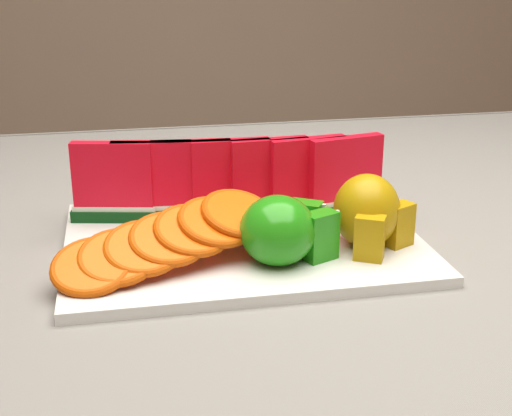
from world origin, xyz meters
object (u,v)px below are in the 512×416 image
at_px(platter, 242,241).
at_px(pear_cluster, 369,213).
at_px(side_plate, 280,157).
at_px(fork, 119,170).
at_px(apple_cluster, 284,231).

relative_size(platter, pear_cluster, 4.07).
height_order(platter, side_plate, platter).
xyz_separation_m(platter, side_plate, (0.12, 0.34, -0.00)).
distance_m(platter, pear_cluster, 0.15).
distance_m(platter, fork, 0.35).
height_order(pear_cluster, fork, pear_cluster).
bearing_deg(apple_cluster, side_plate, 77.40).
bearing_deg(apple_cluster, fork, 113.03).
bearing_deg(pear_cluster, fork, 125.52).
height_order(platter, pear_cluster, pear_cluster).
bearing_deg(fork, apple_cluster, -66.97).
relative_size(side_plate, fork, 1.14).
xyz_separation_m(platter, apple_cluster, (0.03, -0.07, 0.04)).
distance_m(side_plate, fork, 0.26).
height_order(apple_cluster, fork, apple_cluster).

